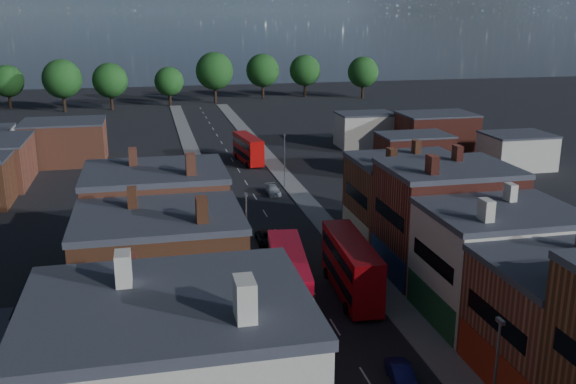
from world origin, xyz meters
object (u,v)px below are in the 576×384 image
bus_0 (289,280)px  car_2 (266,238)px  ped_3 (371,261)px  car_3 (273,190)px  car_1 (401,376)px  bus_2 (248,148)px  bus_1 (351,265)px

bus_0 → car_2: bus_0 is taller
ped_3 → car_3: bearing=5.9°
bus_0 → car_1: bus_0 is taller
bus_0 → bus_2: (5.56, 57.34, -0.36)m
car_1 → ped_3: bearing=82.4°
bus_2 → car_1: size_ratio=2.67×
car_3 → bus_1: bearing=-90.6°
bus_1 → bus_2: 55.37m
bus_1 → bus_0: bearing=-159.7°
car_3 → bus_0: bearing=-100.5°
ped_3 → bus_0: bearing=121.7°
bus_2 → bus_0: bearing=-103.0°
bus_1 → car_3: size_ratio=2.83×
bus_0 → car_2: bearing=93.1°
ped_3 → bus_2: bearing=3.0°
ped_3 → car_2: bearing=38.6°
bus_1 → ped_3: size_ratio=6.42×
bus_2 → car_2: 40.48m
bus_1 → ped_3: bearing=55.0°
bus_1 → car_1: 15.37m
ped_3 → car_1: bearing=164.1°
car_3 → ped_3: 30.26m
bus_2 → car_1: 70.56m
car_2 → bus_1: bearing=-70.5°
bus_1 → bus_2: size_ratio=1.12×
bus_0 → ped_3: bearing=41.0°
bus_2 → car_3: size_ratio=2.54×
bus_1 → car_2: size_ratio=2.75×
car_2 → ped_3: ped_3 is taller
bus_0 → car_3: 37.30m
car_1 → car_2: bearing=103.7°
ped_3 → bus_1: bearing=139.9°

